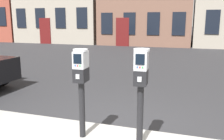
% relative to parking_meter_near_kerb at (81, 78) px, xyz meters
% --- Properties ---
extents(ground_plane, '(160.00, 160.00, 0.00)m').
position_rel_parking_meter_near_kerb_xyz_m(ground_plane, '(0.40, 0.31, -1.07)').
color(ground_plane, '#28282B').
extents(parking_meter_near_kerb, '(0.22, 0.26, 1.35)m').
position_rel_parking_meter_near_kerb_xyz_m(parking_meter_near_kerb, '(0.00, 0.00, 0.00)').
color(parking_meter_near_kerb, black).
rests_on(parking_meter_near_kerb, sidewalk_slab).
extents(parking_meter_twin_adjacent, '(0.22, 0.26, 1.38)m').
position_rel_parking_meter_near_kerb_xyz_m(parking_meter_twin_adjacent, '(0.88, 0.00, 0.02)').
color(parking_meter_twin_adjacent, black).
rests_on(parking_meter_twin_adjacent, sidewalk_slab).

